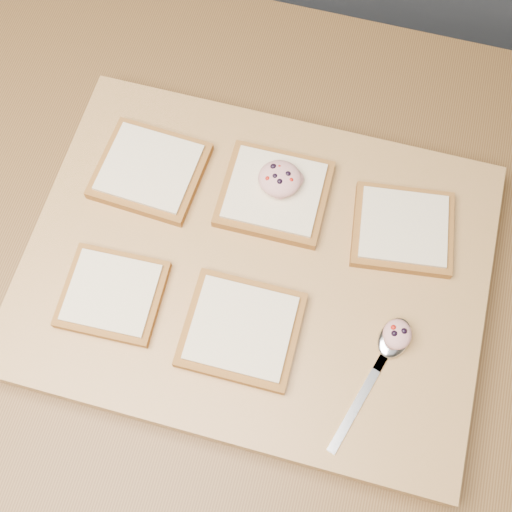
{
  "coord_description": "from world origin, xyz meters",
  "views": [
    {
      "loc": [
        -0.03,
        -0.31,
        1.68
      ],
      "look_at": [
        -0.1,
        -0.04,
        0.97
      ],
      "focal_mm": 45.0,
      "sensor_mm": 36.0,
      "label": 1
    }
  ],
  "objects_px": {
    "cutting_board": "(256,269)",
    "spoon": "(389,347)",
    "tuna_salad_dollop": "(280,179)",
    "bread_far_center": "(274,193)"
  },
  "relations": [
    {
      "from": "cutting_board",
      "to": "bread_far_center",
      "type": "distance_m",
      "value": 0.1
    },
    {
      "from": "bread_far_center",
      "to": "tuna_salad_dollop",
      "type": "distance_m",
      "value": 0.02
    },
    {
      "from": "cutting_board",
      "to": "bread_far_center",
      "type": "relative_size",
      "value": 4.2
    },
    {
      "from": "cutting_board",
      "to": "tuna_salad_dollop",
      "type": "bearing_deg",
      "value": 88.61
    },
    {
      "from": "bread_far_center",
      "to": "tuna_salad_dollop",
      "type": "relative_size",
      "value": 2.46
    },
    {
      "from": "cutting_board",
      "to": "bread_far_center",
      "type": "height_order",
      "value": "bread_far_center"
    },
    {
      "from": "cutting_board",
      "to": "spoon",
      "type": "relative_size",
      "value": 3.18
    },
    {
      "from": "bread_far_center",
      "to": "cutting_board",
      "type": "bearing_deg",
      "value": -89.34
    },
    {
      "from": "tuna_salad_dollop",
      "to": "spoon",
      "type": "height_order",
      "value": "tuna_salad_dollop"
    },
    {
      "from": "tuna_salad_dollop",
      "to": "spoon",
      "type": "distance_m",
      "value": 0.24
    }
  ]
}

